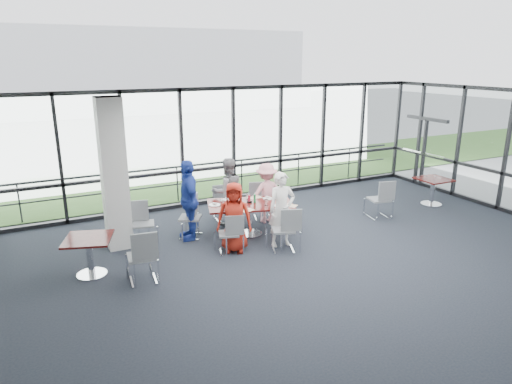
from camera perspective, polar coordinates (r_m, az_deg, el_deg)
name	(u,v)px	position (r m, az deg, el deg)	size (l,w,h in m)	color
floor	(338,268)	(9.16, 10.25, -9.36)	(12.00, 10.00, 0.02)	black
ceiling	(348,101)	(8.29, 11.39, 11.04)	(12.00, 10.00, 0.04)	white
curtain_wall_back	(234,145)	(12.81, -2.82, 5.92)	(12.00, 0.10, 3.20)	white
exit_door	(424,153)	(15.37, 20.23, 4.62)	(0.12, 1.60, 2.10)	black
structural_column	(114,175)	(9.92, -17.33, 2.07)	(0.50, 0.50, 3.20)	silver
apron	(181,165)	(17.73, -9.31, 3.35)	(80.00, 70.00, 0.02)	gray
grass_strip	(199,176)	(15.88, -7.13, 2.01)	(80.00, 5.00, 0.01)	#32511F
hangar_main	(144,70)	(39.59, -13.77, 14.65)	(24.00, 10.00, 6.00)	white
guard_rail	(226,178)	(13.59, -3.78, 1.77)	(0.06, 0.06, 12.00)	#2D2D33
main_table	(250,209)	(10.42, -0.74, -2.09)	(2.14, 1.57, 0.75)	#3A0C0C
side_table_left	(89,244)	(9.02, -20.19, -6.13)	(1.05, 1.05, 0.75)	#3A0C0C
side_table_right	(433,183)	(13.46, 21.30, 1.07)	(0.83, 0.83, 0.75)	#3A0C0C
diner_near_left	(234,217)	(9.50, -2.74, -3.19)	(0.73, 0.48, 1.49)	#A92114
diner_near_right	(282,209)	(9.77, 3.23, -2.20)	(0.60, 0.44, 1.64)	white
diner_far_left	(228,192)	(11.02, -3.57, 0.04)	(0.80, 0.50, 1.66)	slate
diner_far_right	(266,193)	(11.19, 1.31, -0.13)	(0.96, 0.50, 1.49)	pink
diner_end	(189,200)	(10.22, -8.43, -0.98)	(1.06, 0.58, 1.81)	#20399F
chair_main_nl	(229,234)	(9.53, -3.42, -5.23)	(0.41, 0.41, 0.84)	slate
chair_main_nr	(283,230)	(9.62, 3.43, -4.72)	(0.46, 0.46, 0.94)	slate
chair_main_fl	(224,204)	(11.36, -3.96, -1.55)	(0.42, 0.42, 0.86)	slate
chair_main_fr	(263,202)	(11.51, 0.86, -1.20)	(0.44, 0.44, 0.89)	slate
chair_main_end	(190,218)	(10.41, -8.25, -3.19)	(0.46, 0.46, 0.93)	slate
chair_spare_la	(142,256)	(8.55, -14.11, -7.82)	(0.48, 0.48, 0.99)	slate
chair_spare_lb	(143,224)	(10.22, -13.89, -3.92)	(0.45, 0.45, 0.92)	slate
chair_spare_r	(379,199)	(11.96, 15.11, -0.90)	(0.48, 0.48, 0.97)	slate
plate_nl	(228,208)	(10.04, -3.46, -2.04)	(0.28, 0.28, 0.01)	white
plate_nr	(279,206)	(10.20, 2.92, -1.72)	(0.24, 0.24, 0.01)	white
plate_fl	(227,200)	(10.65, -3.58, -0.95)	(0.23, 0.23, 0.01)	white
plate_fr	(268,198)	(10.73, 1.49, -0.79)	(0.24, 0.24, 0.01)	white
plate_end	(215,205)	(10.29, -5.20, -1.61)	(0.27, 0.27, 0.01)	white
tumbler_a	(240,204)	(10.14, -2.05, -1.50)	(0.06, 0.06, 0.13)	white
tumbler_b	(266,202)	(10.21, 1.29, -1.31)	(0.07, 0.07, 0.15)	white
tumbler_c	(248,197)	(10.61, -0.98, -0.60)	(0.07, 0.07, 0.15)	white
tumbler_d	(222,203)	(10.20, -4.29, -1.37)	(0.07, 0.07, 0.15)	white
menu_a	(247,210)	(9.90, -1.13, -2.31)	(0.30, 0.21, 0.00)	white
menu_b	(290,205)	(10.26, 4.29, -1.68)	(0.30, 0.21, 0.00)	white
menu_c	(255,197)	(10.81, -0.11, -0.68)	(0.31, 0.22, 0.00)	white
condiment_caddy	(249,202)	(10.42, -0.83, -1.25)	(0.10, 0.07, 0.04)	black
ketchup_bottle	(249,199)	(10.40, -0.85, -0.88)	(0.06, 0.06, 0.18)	#B51931
green_bottle	(255,198)	(10.40, -0.17, -0.81)	(0.05, 0.05, 0.20)	#1B783A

